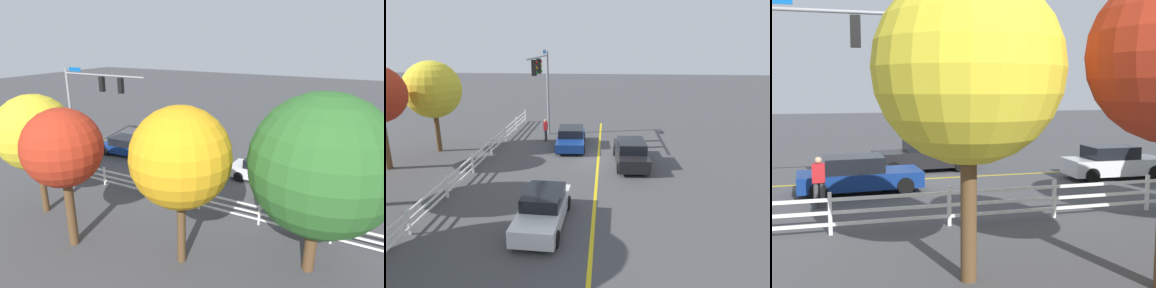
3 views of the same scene
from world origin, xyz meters
The scene contains 12 objects.
ground_plane centered at (0.00, 0.00, 0.00)m, with size 120.00×120.00×0.00m, color #444447.
lane_center_stripe centered at (-4.00, 0.00, 0.00)m, with size 28.00×0.16×0.01m, color gold.
signal_assembly centered at (3.83, 4.21, 4.71)m, with size 6.89×0.38×6.71m.
car_0 centered at (2.52, 2.04, 0.67)m, with size 4.62×2.22×1.39m.
car_1 centered at (-8.29, 2.06, 0.70)m, with size 4.35×1.92×1.44m.
car_2 centered at (-0.76, -2.00, 0.75)m, with size 4.77×2.05×1.56m.
pedestrian centered at (3.87, 4.11, 0.93)m, with size 0.41×0.27×1.69m.
white_rail_fence centered at (-3.00, 7.16, 0.60)m, with size 26.10×0.10×1.15m.
tree_0 centered at (-7.52, 11.24, 4.47)m, with size 3.84×3.84×6.41m.
tree_1 centered at (-12.16, 9.38, 4.38)m, with size 5.20×5.20×6.99m.
tree_2 centered at (0.78, 11.03, 4.24)m, with size 3.75×3.75×6.14m.
tree_3 centered at (-2.75, 12.44, 4.41)m, with size 3.24×3.24×6.07m.
Camera 1 is at (-13.18, 21.01, 8.64)m, focal length 30.69 mm.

